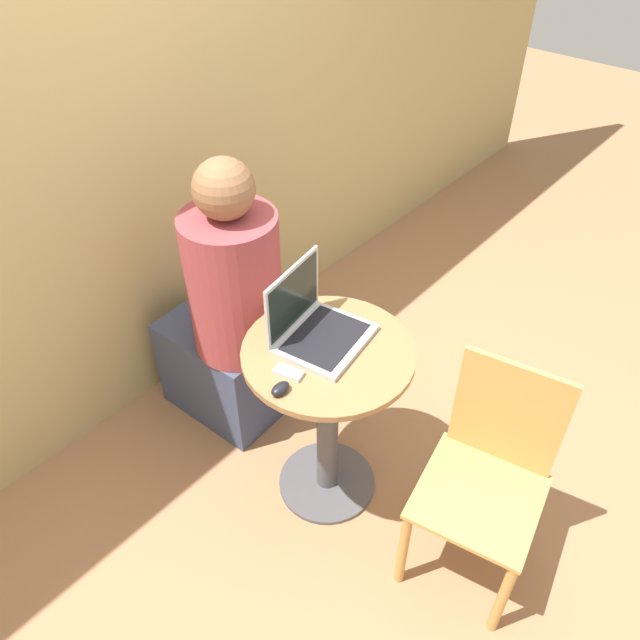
% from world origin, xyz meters
% --- Properties ---
extents(ground_plane, '(12.00, 12.00, 0.00)m').
position_xyz_m(ground_plane, '(0.00, 0.00, 0.00)').
color(ground_plane, '#9E704C').
extents(back_wall, '(7.00, 0.05, 2.60)m').
position_xyz_m(back_wall, '(0.00, 1.04, 1.30)').
color(back_wall, tan).
rests_on(back_wall, ground_plane).
extents(round_table, '(0.61, 0.61, 0.77)m').
position_xyz_m(round_table, '(0.00, 0.00, 0.51)').
color(round_table, '#4C4C51').
rests_on(round_table, ground_plane).
extents(laptop, '(0.35, 0.32, 0.27)m').
position_xyz_m(laptop, '(0.02, 0.08, 0.83)').
color(laptop, '#B7B7BC').
rests_on(laptop, round_table).
extents(cell_phone, '(0.07, 0.11, 0.02)m').
position_xyz_m(cell_phone, '(-0.17, 0.02, 0.78)').
color(cell_phone, silver).
rests_on(cell_phone, round_table).
extents(computer_mouse, '(0.07, 0.04, 0.03)m').
position_xyz_m(computer_mouse, '(-0.25, -0.01, 0.79)').
color(computer_mouse, black).
rests_on(computer_mouse, round_table).
extents(chair_empty, '(0.47, 0.47, 0.88)m').
position_xyz_m(chair_empty, '(0.13, -0.60, 0.45)').
color(chair_empty, tan).
rests_on(chair_empty, ground_plane).
extents(person_seated, '(0.38, 0.58, 1.30)m').
position_xyz_m(person_seated, '(0.05, 0.59, 0.54)').
color(person_seated, '#3D4766').
rests_on(person_seated, ground_plane).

